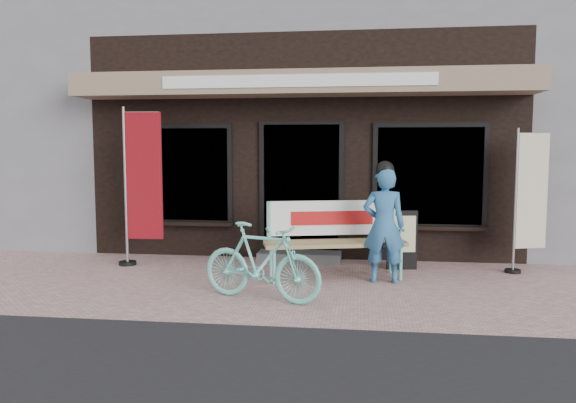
# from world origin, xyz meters

# --- Properties ---
(ground) EXTENTS (70.00, 70.00, 0.00)m
(ground) POSITION_xyz_m (0.00, 0.00, 0.00)
(ground) COLOR #C39894
(ground) RESTS_ON ground
(storefront) EXTENTS (7.00, 6.77, 6.00)m
(storefront) POSITION_xyz_m (0.00, 4.96, 2.99)
(storefront) COLOR black
(storefront) RESTS_ON ground
(bench) EXTENTS (2.00, 0.95, 1.05)m
(bench) POSITION_xyz_m (0.58, 0.78, 0.62)
(bench) COLOR #6ACFC0
(bench) RESTS_ON ground
(person) EXTENTS (0.56, 0.37, 1.62)m
(person) POSITION_xyz_m (1.25, 0.53, 0.80)
(person) COLOR #2C669A
(person) RESTS_ON ground
(bicycle) EXTENTS (1.59, 0.89, 0.92)m
(bicycle) POSITION_xyz_m (-0.20, -0.55, 0.46)
(bicycle) COLOR #6ACFC0
(bicycle) RESTS_ON ground
(nobori_red) EXTENTS (0.70, 0.28, 2.40)m
(nobori_red) POSITION_xyz_m (-2.34, 1.16, 1.24)
(nobori_red) COLOR gray
(nobori_red) RESTS_ON ground
(nobori_cream) EXTENTS (0.61, 0.30, 2.06)m
(nobori_cream) POSITION_xyz_m (3.32, 1.40, 1.06)
(nobori_cream) COLOR gray
(nobori_cream) RESTS_ON ground
(menu_stand) EXTENTS (0.44, 0.16, 0.87)m
(menu_stand) POSITION_xyz_m (1.56, 1.37, 0.45)
(menu_stand) COLOR black
(menu_stand) RESTS_ON ground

